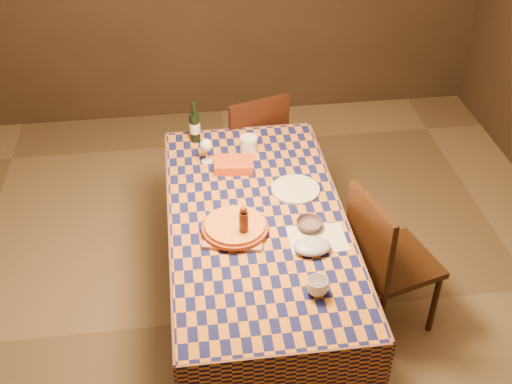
# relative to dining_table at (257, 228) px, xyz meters

# --- Properties ---
(room) EXTENTS (5.00, 5.10, 2.70)m
(room) POSITION_rel_dining_table_xyz_m (0.00, 0.00, 0.66)
(room) COLOR brown
(room) RESTS_ON ground
(dining_table) EXTENTS (0.94, 1.84, 0.77)m
(dining_table) POSITION_rel_dining_table_xyz_m (0.00, 0.00, 0.00)
(dining_table) COLOR brown
(dining_table) RESTS_ON ground
(cutting_board) EXTENTS (0.35, 0.35, 0.02)m
(cutting_board) POSITION_rel_dining_table_xyz_m (-0.13, -0.10, 0.09)
(cutting_board) COLOR #B07653
(cutting_board) RESTS_ON dining_table
(pizza) EXTENTS (0.40, 0.40, 0.03)m
(pizza) POSITION_rel_dining_table_xyz_m (-0.13, -0.10, 0.11)
(pizza) COLOR #913818
(pizza) RESTS_ON cutting_board
(pepper_mill) EXTENTS (0.06, 0.06, 0.20)m
(pepper_mill) POSITION_rel_dining_table_xyz_m (-0.09, -0.16, 0.17)
(pepper_mill) COLOR #4E1F12
(pepper_mill) RESTS_ON dining_table
(bowl) EXTENTS (0.18, 0.18, 0.04)m
(bowl) POSITION_rel_dining_table_xyz_m (0.26, -0.12, 0.10)
(bowl) COLOR #563F48
(bowl) RESTS_ON dining_table
(wine_glass) EXTENTS (0.08, 0.08, 0.15)m
(wine_glass) POSITION_rel_dining_table_xyz_m (-0.23, 0.56, 0.19)
(wine_glass) COLOR silver
(wine_glass) RESTS_ON dining_table
(wine_bottle) EXTENTS (0.09, 0.09, 0.27)m
(wine_bottle) POSITION_rel_dining_table_xyz_m (-0.28, 0.80, 0.18)
(wine_bottle) COLOR black
(wine_bottle) RESTS_ON dining_table
(deli_tub) EXTENTS (0.12, 0.12, 0.09)m
(deli_tub) POSITION_rel_dining_table_xyz_m (0.04, 0.65, 0.12)
(deli_tub) COLOR silver
(deli_tub) RESTS_ON dining_table
(takeout_container) EXTENTS (0.24, 0.18, 0.06)m
(takeout_container) POSITION_rel_dining_table_xyz_m (-0.08, 0.46, 0.10)
(takeout_container) COLOR #C34419
(takeout_container) RESTS_ON dining_table
(white_plate) EXTENTS (0.28, 0.28, 0.02)m
(white_plate) POSITION_rel_dining_table_xyz_m (0.24, 0.21, 0.08)
(white_plate) COLOR silver
(white_plate) RESTS_ON dining_table
(tumbler) EXTENTS (0.13, 0.13, 0.08)m
(tumbler) POSITION_rel_dining_table_xyz_m (0.20, -0.58, 0.12)
(tumbler) COLOR silver
(tumbler) RESTS_ON dining_table
(flour_patch) EXTENTS (0.29, 0.22, 0.00)m
(flour_patch) POSITION_rel_dining_table_xyz_m (0.28, -0.21, 0.08)
(flour_patch) COLOR silver
(flour_patch) RESTS_ON dining_table
(flour_bag) EXTENTS (0.23, 0.21, 0.06)m
(flour_bag) POSITION_rel_dining_table_xyz_m (0.23, -0.29, 0.10)
(flour_bag) COLOR #9CA1C8
(flour_bag) RESTS_ON dining_table
(chair_far) EXTENTS (0.53, 0.53, 0.93)m
(chair_far) POSITION_rel_dining_table_xyz_m (0.11, 1.08, -0.17)
(chair_far) COLOR black
(chair_far) RESTS_ON ground
(chair_right) EXTENTS (0.52, 0.52, 0.93)m
(chair_right) POSITION_rel_dining_table_xyz_m (0.68, -0.13, -0.17)
(chair_right) COLOR black
(chair_right) RESTS_ON ground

